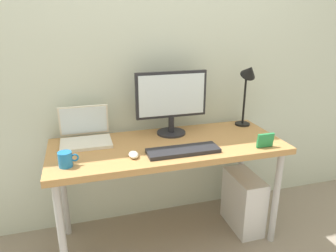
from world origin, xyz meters
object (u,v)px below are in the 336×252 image
at_px(desk, 168,153).
at_px(laptop, 85,133).
at_px(keyboard, 183,151).
at_px(mouse, 133,155).
at_px(computer_tower, 243,201).
at_px(coffee_mug, 66,159).
at_px(desk_lamp, 248,81).
at_px(photo_frame, 265,140).
at_px(monitor, 171,99).

height_order(desk, laptop, laptop).
height_order(desk, keyboard, keyboard).
bearing_deg(mouse, computer_tower, 7.65).
distance_m(desk, computer_tower, 0.72).
xyz_separation_m(desk, coffee_mug, (-0.63, -0.16, 0.11)).
bearing_deg(keyboard, desk, 106.56).
distance_m(laptop, desk_lamp, 1.19).
height_order(laptop, desk_lamp, desk_lamp).
distance_m(coffee_mug, photo_frame, 1.19).
height_order(desk_lamp, mouse, desk_lamp).
relative_size(monitor, keyboard, 1.12).
distance_m(keyboard, mouse, 0.30).
height_order(desk_lamp, computer_tower, desk_lamp).
bearing_deg(laptop, desk_lamp, -0.74).
relative_size(monitor, laptop, 1.53).
bearing_deg(coffee_mug, desk_lamp, 14.57).
bearing_deg(laptop, mouse, -52.26).
distance_m(monitor, computer_tower, 0.93).
bearing_deg(mouse, laptop, 127.74).
height_order(mouse, computer_tower, mouse).
bearing_deg(desk, photo_frame, -22.43).
distance_m(monitor, coffee_mug, 0.80).
xyz_separation_m(laptop, photo_frame, (1.07, -0.42, -0.01)).
relative_size(laptop, mouse, 3.56).
xyz_separation_m(monitor, keyboard, (-0.03, -0.33, -0.24)).
xyz_separation_m(monitor, coffee_mug, (-0.70, -0.33, -0.20)).
relative_size(desk_lamp, photo_frame, 4.35).
relative_size(keyboard, computer_tower, 1.05).
height_order(desk, desk_lamp, desk_lamp).
xyz_separation_m(desk, monitor, (0.07, 0.17, 0.31)).
relative_size(laptop, desk_lamp, 0.67).
bearing_deg(mouse, desk, 30.13).
height_order(desk, computer_tower, desk).
bearing_deg(desk, laptop, 159.98).
bearing_deg(keyboard, coffee_mug, 179.91).
xyz_separation_m(keyboard, coffee_mug, (-0.67, 0.00, 0.03)).
xyz_separation_m(keyboard, computer_tower, (0.52, 0.13, -0.52)).
height_order(coffee_mug, photo_frame, photo_frame).
distance_m(desk_lamp, coffee_mug, 1.35).
bearing_deg(monitor, laptop, 178.46).
bearing_deg(computer_tower, mouse, -172.35).
bearing_deg(monitor, coffee_mug, -154.72).
bearing_deg(coffee_mug, photo_frame, -3.45).
bearing_deg(laptop, coffee_mug, -108.79).
relative_size(desk_lamp, coffee_mug, 4.32).
distance_m(monitor, photo_frame, 0.66).
bearing_deg(desk_lamp, photo_frame, -101.97).
bearing_deg(coffee_mug, keyboard, -0.09).
relative_size(coffee_mug, photo_frame, 1.01).
relative_size(laptop, coffee_mug, 2.89).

